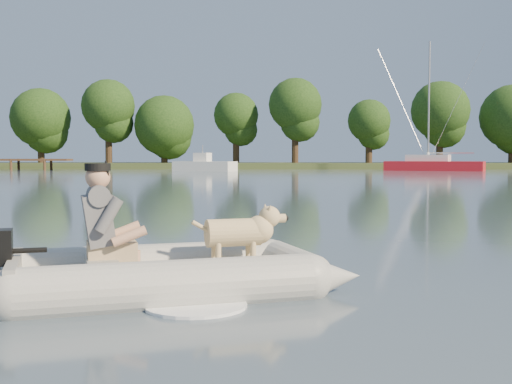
{
  "coord_description": "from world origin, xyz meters",
  "views": [
    {
      "loc": [
        0.4,
        -5.61,
        1.19
      ],
      "look_at": [
        0.32,
        2.43,
        0.75
      ],
      "focal_mm": 45.0,
      "sensor_mm": 36.0,
      "label": 1
    }
  ],
  "objects_px": {
    "dinghy": "(173,234)",
    "sailboat": "(433,165)",
    "dog": "(234,238)",
    "man": "(101,216)",
    "motorboat": "(205,159)"
  },
  "relations": [
    {
      "from": "dinghy",
      "to": "sailboat",
      "type": "bearing_deg",
      "value": 54.81
    },
    {
      "from": "dog",
      "to": "sailboat",
      "type": "distance_m",
      "value": 52.56
    },
    {
      "from": "man",
      "to": "motorboat",
      "type": "distance_m",
      "value": 48.54
    },
    {
      "from": "man",
      "to": "dog",
      "type": "distance_m",
      "value": 1.2
    },
    {
      "from": "man",
      "to": "sailboat",
      "type": "height_order",
      "value": "sailboat"
    },
    {
      "from": "dog",
      "to": "motorboat",
      "type": "relative_size",
      "value": 0.15
    },
    {
      "from": "dog",
      "to": "sailboat",
      "type": "relative_size",
      "value": 0.07
    },
    {
      "from": "motorboat",
      "to": "dog",
      "type": "bearing_deg",
      "value": -62.77
    },
    {
      "from": "motorboat",
      "to": "sailboat",
      "type": "height_order",
      "value": "sailboat"
    },
    {
      "from": "dinghy",
      "to": "dog",
      "type": "bearing_deg",
      "value": 4.57
    },
    {
      "from": "man",
      "to": "motorboat",
      "type": "xyz_separation_m",
      "value": [
        -3.5,
        48.41,
        0.36
      ]
    },
    {
      "from": "dinghy",
      "to": "man",
      "type": "height_order",
      "value": "man"
    },
    {
      "from": "dinghy",
      "to": "dog",
      "type": "xyz_separation_m",
      "value": [
        0.53,
        0.22,
        -0.06
      ]
    },
    {
      "from": "man",
      "to": "dog",
      "type": "height_order",
      "value": "man"
    },
    {
      "from": "dinghy",
      "to": "sailboat",
      "type": "height_order",
      "value": "sailboat"
    }
  ]
}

